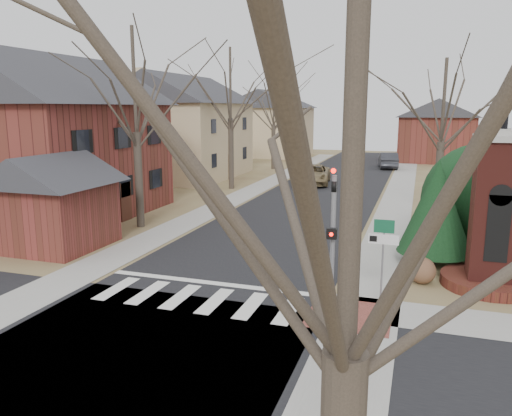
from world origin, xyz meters
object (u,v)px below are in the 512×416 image
at_px(brick_gate_monument, 495,225).
at_px(traffic_signal_pole, 333,233).
at_px(pickup_truck, 313,175).
at_px(distant_car, 388,160).
at_px(sign_post, 383,246).

bearing_deg(brick_gate_monument, traffic_signal_pole, -136.76).
distance_m(pickup_truck, distant_car, 13.96).
height_order(brick_gate_monument, distant_car, brick_gate_monument).
height_order(traffic_signal_pole, distant_car, traffic_signal_pole).
xyz_separation_m(sign_post, pickup_truck, (-7.19, 24.21, -1.18)).
height_order(brick_gate_monument, pickup_truck, brick_gate_monument).
relative_size(traffic_signal_pole, sign_post, 1.64).
bearing_deg(traffic_signal_pole, distant_car, 91.33).
bearing_deg(pickup_truck, traffic_signal_pole, -84.08).
relative_size(brick_gate_monument, distant_car, 1.33).
bearing_deg(pickup_truck, sign_post, -80.50).
xyz_separation_m(sign_post, brick_gate_monument, (3.41, 3.01, 0.22)).
xyz_separation_m(sign_post, distant_car, (-2.19, 37.24, -1.15)).
bearing_deg(traffic_signal_pole, brick_gate_monument, 43.24).
height_order(sign_post, brick_gate_monument, brick_gate_monument).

